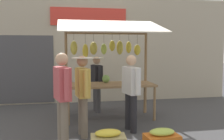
{
  "coord_description": "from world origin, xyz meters",
  "views": [
    {
      "loc": [
        1.15,
        6.39,
        1.79
      ],
      "look_at": [
        0.0,
        0.3,
        1.25
      ],
      "focal_mm": 42.14,
      "sensor_mm": 36.0,
      "label": 1
    }
  ],
  "objects_px": {
    "shopper_in_striped_shirt": "(131,88)",
    "shopper_with_shopping_bag": "(62,92)",
    "vendor_with_sunhat": "(97,80)",
    "shopper_in_grey_tee": "(83,89)",
    "market_stall": "(109,56)"
  },
  "relations": [
    {
      "from": "shopper_with_shopping_bag",
      "to": "vendor_with_sunhat",
      "type": "bearing_deg",
      "value": -35.57
    },
    {
      "from": "shopper_with_shopping_bag",
      "to": "shopper_in_striped_shirt",
      "type": "bearing_deg",
      "value": -83.8
    },
    {
      "from": "shopper_in_striped_shirt",
      "to": "shopper_with_shopping_bag",
      "type": "height_order",
      "value": "shopper_with_shopping_bag"
    },
    {
      "from": "shopper_in_striped_shirt",
      "to": "shopper_in_grey_tee",
      "type": "distance_m",
      "value": 1.04
    },
    {
      "from": "shopper_in_striped_shirt",
      "to": "shopper_with_shopping_bag",
      "type": "bearing_deg",
      "value": 99.5
    },
    {
      "from": "market_stall",
      "to": "shopper_in_striped_shirt",
      "type": "xyz_separation_m",
      "value": [
        -0.27,
        1.13,
        -0.62
      ]
    },
    {
      "from": "shopper_in_striped_shirt",
      "to": "shopper_in_grey_tee",
      "type": "height_order",
      "value": "shopper_in_striped_shirt"
    },
    {
      "from": "shopper_in_striped_shirt",
      "to": "shopper_with_shopping_bag",
      "type": "xyz_separation_m",
      "value": [
        1.43,
        0.52,
        0.05
      ]
    },
    {
      "from": "vendor_with_sunhat",
      "to": "shopper_in_striped_shirt",
      "type": "relative_size",
      "value": 0.94
    },
    {
      "from": "vendor_with_sunhat",
      "to": "shopper_with_shopping_bag",
      "type": "bearing_deg",
      "value": -30.37
    },
    {
      "from": "vendor_with_sunhat",
      "to": "shopper_with_shopping_bag",
      "type": "distance_m",
      "value": 2.51
    },
    {
      "from": "vendor_with_sunhat",
      "to": "shopper_in_striped_shirt",
      "type": "distance_m",
      "value": 1.88
    },
    {
      "from": "market_stall",
      "to": "vendor_with_sunhat",
      "type": "height_order",
      "value": "market_stall"
    },
    {
      "from": "market_stall",
      "to": "shopper_in_striped_shirt",
      "type": "distance_m",
      "value": 1.32
    },
    {
      "from": "shopper_in_striped_shirt",
      "to": "shopper_in_grey_tee",
      "type": "bearing_deg",
      "value": 86.67
    }
  ]
}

